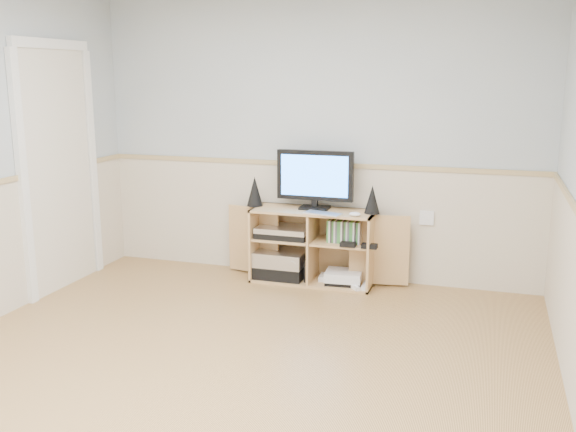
# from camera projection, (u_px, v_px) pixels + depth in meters

# --- Properties ---
(room) EXTENTS (4.04, 4.54, 2.54)m
(room) POSITION_uv_depth(u_px,v_px,m) (209.00, 178.00, 3.69)
(room) COLOR tan
(room) RESTS_ON ground
(media_cabinet) EXTENTS (1.66, 0.40, 0.65)m
(media_cabinet) POSITION_uv_depth(u_px,v_px,m) (314.00, 244.00, 5.67)
(media_cabinet) COLOR tan
(media_cabinet) RESTS_ON floor
(monitor) EXTENTS (0.67, 0.18, 0.51)m
(monitor) POSITION_uv_depth(u_px,v_px,m) (315.00, 177.00, 5.54)
(monitor) COLOR black
(monitor) RESTS_ON media_cabinet
(speaker_left) EXTENTS (0.14, 0.14, 0.26)m
(speaker_left) POSITION_uv_depth(u_px,v_px,m) (255.00, 191.00, 5.70)
(speaker_left) COLOR black
(speaker_left) RESTS_ON media_cabinet
(speaker_right) EXTENTS (0.13, 0.13, 0.24)m
(speaker_right) POSITION_uv_depth(u_px,v_px,m) (372.00, 199.00, 5.39)
(speaker_right) COLOR black
(speaker_right) RESTS_ON media_cabinet
(keyboard) EXTENTS (0.34, 0.20, 0.01)m
(keyboard) POSITION_uv_depth(u_px,v_px,m) (323.00, 213.00, 5.38)
(keyboard) COLOR silver
(keyboard) RESTS_ON media_cabinet
(mouse) EXTENTS (0.10, 0.07, 0.04)m
(mouse) POSITION_uv_depth(u_px,v_px,m) (355.00, 214.00, 5.30)
(mouse) COLOR white
(mouse) RESTS_ON media_cabinet
(av_components) EXTENTS (0.53, 0.34, 0.47)m
(av_components) POSITION_uv_depth(u_px,v_px,m) (282.00, 255.00, 5.73)
(av_components) COLOR black
(av_components) RESTS_ON media_cabinet
(game_consoles) EXTENTS (0.45, 0.30, 0.11)m
(game_consoles) POSITION_uv_depth(u_px,v_px,m) (343.00, 277.00, 5.58)
(game_consoles) COLOR white
(game_consoles) RESTS_ON media_cabinet
(game_cases) EXTENTS (0.28, 0.13, 0.19)m
(game_cases) POSITION_uv_depth(u_px,v_px,m) (345.00, 231.00, 5.48)
(game_cases) COLOR #3F8C3F
(game_cases) RESTS_ON media_cabinet
(wall_outlet) EXTENTS (0.12, 0.03, 0.12)m
(wall_outlet) POSITION_uv_depth(u_px,v_px,m) (427.00, 218.00, 5.48)
(wall_outlet) COLOR white
(wall_outlet) RESTS_ON wall_back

